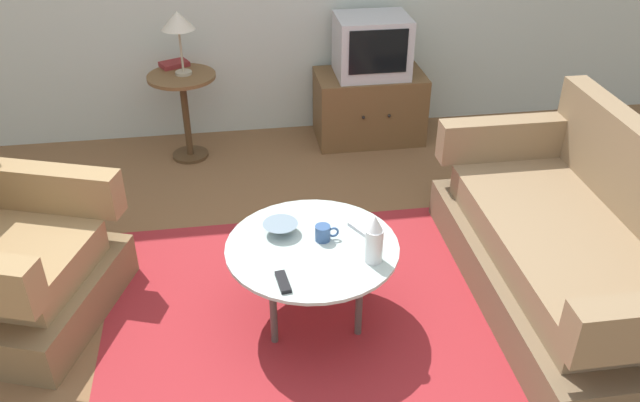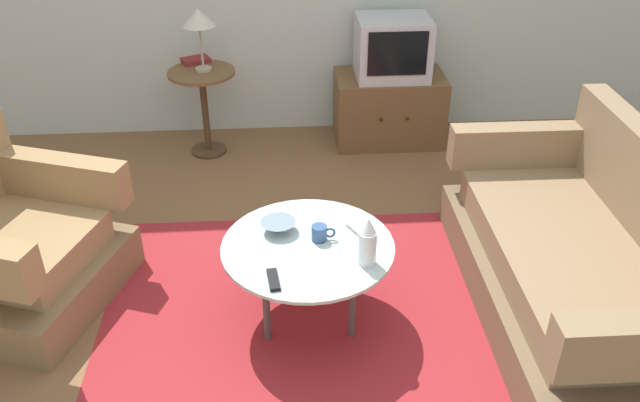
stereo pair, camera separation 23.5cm
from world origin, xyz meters
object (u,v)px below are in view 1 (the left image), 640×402
at_px(mug, 324,233).
at_px(tv_remote_dark, 283,282).
at_px(tv_stand, 369,107).
at_px(vase, 374,240).
at_px(tv_remote_silver, 362,230).
at_px(side_table, 184,99).
at_px(armchair, 2,265).
at_px(couch, 576,250).
at_px(bowl, 280,228).
at_px(book, 174,64).
at_px(table_lamp, 178,23).
at_px(television, 372,46).
at_px(coffee_table, 312,252).

height_order(mug, tv_remote_dark, mug).
bearing_deg(tv_stand, vase, -102.00).
xyz_separation_m(vase, mug, (-0.21, 0.20, -0.08)).
height_order(mug, tv_remote_silver, mug).
relative_size(side_table, tv_remote_silver, 3.62).
bearing_deg(mug, vase, -44.44).
distance_m(armchair, side_table, 1.87).
relative_size(couch, tv_remote_dark, 11.88).
bearing_deg(armchair, couch, 103.37).
relative_size(vase, bowl, 1.40).
bearing_deg(tv_remote_dark, book, -173.82).
distance_m(armchair, table_lamp, 2.01).
relative_size(television, table_lamp, 1.20).
distance_m(side_table, table_lamp, 0.55).
relative_size(armchair, coffee_table, 1.35).
relative_size(side_table, tv_remote_dark, 4.24).
relative_size(coffee_table, book, 3.67).
height_order(bowl, book, book).
height_order(armchair, coffee_table, armchair).
bearing_deg(coffee_table, vase, -30.60).
bearing_deg(book, tv_stand, -27.77).
distance_m(television, book, 1.45).
distance_m(television, tv_remote_dark, 2.48).
relative_size(vase, tv_remote_dark, 1.63).
bearing_deg(tv_remote_dark, mug, 136.23).
bearing_deg(armchair, vase, 95.81).
distance_m(couch, tv_remote_silver, 1.15).
height_order(couch, tv_stand, couch).
xyz_separation_m(couch, tv_stand, (-0.67, 2.05, -0.03)).
height_order(vase, book, vase).
relative_size(side_table, bowl, 3.65).
relative_size(coffee_table, tv_stand, 1.04).
xyz_separation_m(couch, bowl, (-1.54, 0.16, 0.19)).
bearing_deg(bowl, vase, -35.45).
distance_m(bowl, book, 2.05).
xyz_separation_m(vase, book, (-0.99, 2.25, 0.09)).
xyz_separation_m(mug, tv_remote_silver, (0.21, 0.04, -0.03)).
xyz_separation_m(vase, tv_remote_silver, (-0.00, 0.24, -0.11)).
bearing_deg(table_lamp, coffee_table, -71.43).
bearing_deg(coffee_table, armchair, 170.04).
xyz_separation_m(television, vase, (-0.46, -2.18, -0.18)).
distance_m(armchair, tv_remote_silver, 1.83).
relative_size(couch, television, 3.43).
bearing_deg(mug, table_lamp, 110.69).
height_order(coffee_table, book, book).
xyz_separation_m(couch, tv_remote_dark, (-1.57, -0.24, 0.17)).
bearing_deg(television, vase, -102.02).
height_order(couch, mug, couch).
bearing_deg(side_table, mug, -68.71).
xyz_separation_m(side_table, tv_remote_dark, (0.49, -2.18, -0.00)).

